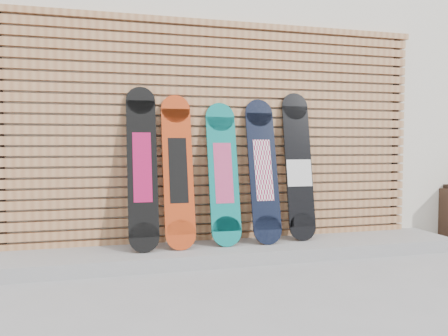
% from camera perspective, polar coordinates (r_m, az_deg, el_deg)
% --- Properties ---
extents(ground, '(80.00, 80.00, 0.00)m').
position_cam_1_polar(ground, '(3.65, 5.72, -14.03)').
color(ground, gray).
rests_on(ground, ground).
extents(building, '(12.00, 5.00, 3.60)m').
position_cam_1_polar(building, '(7.03, -0.29, 8.98)').
color(building, beige).
rests_on(building, ground).
extents(concrete_step, '(4.60, 0.70, 0.12)m').
position_cam_1_polar(concrete_step, '(4.22, 0.53, -10.83)').
color(concrete_step, gray).
rests_on(concrete_step, ground).
extents(slat_wall, '(4.26, 0.08, 2.29)m').
position_cam_1_polar(slat_wall, '(4.38, -0.45, 4.83)').
color(slat_wall, '#A56E45').
rests_on(slat_wall, ground).
extents(snowboard_0, '(0.27, 0.39, 1.50)m').
position_cam_1_polar(snowboard_0, '(4.04, -10.63, 0.11)').
color(snowboard_0, black).
rests_on(snowboard_0, concrete_step).
extents(snowboard_1, '(0.28, 0.38, 1.43)m').
position_cam_1_polar(snowboard_1, '(4.08, -6.03, -0.31)').
color(snowboard_1, '#B03712').
rests_on(snowboard_1, concrete_step).
extents(snowboard_2, '(0.29, 0.35, 1.37)m').
position_cam_1_polar(snowboard_2, '(4.18, -0.10, -0.65)').
color(snowboard_2, '#0B6E6A').
rests_on(snowboard_2, concrete_step).
extents(snowboard_3, '(0.28, 0.36, 1.41)m').
position_cam_1_polar(snowboard_3, '(4.29, 5.12, -0.27)').
color(snowboard_3, black).
rests_on(snowboard_3, concrete_step).
extents(snowboard_4, '(0.28, 0.29, 1.49)m').
position_cam_1_polar(snowboard_4, '(4.47, 9.71, 0.17)').
color(snowboard_4, black).
rests_on(snowboard_4, concrete_step).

